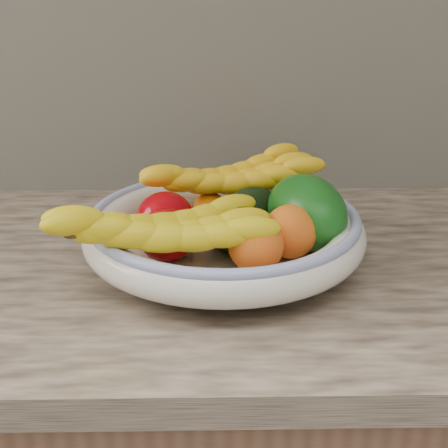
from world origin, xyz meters
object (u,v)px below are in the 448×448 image
Objects in this scene: banana_bunch_back at (230,182)px; banana_bunch_front at (161,236)px; green_mango at (306,212)px; fruit_bowl at (224,232)px.

banana_bunch_back reaches higher than banana_bunch_front.
green_mango reaches higher than banana_bunch_back.
green_mango is 0.21m from banana_bunch_front.
banana_bunch_back is at bearing 83.90° from fruit_bowl.
fruit_bowl is at bearing -116.97° from banana_bunch_back.
banana_bunch_back is (0.01, 0.10, 0.04)m from fruit_bowl.
banana_bunch_back is 0.96× the size of banana_bunch_front.
green_mango is 0.48× the size of banana_bunch_front.
fruit_bowl is at bearing 156.68° from green_mango.
banana_bunch_back is 0.21m from banana_bunch_front.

